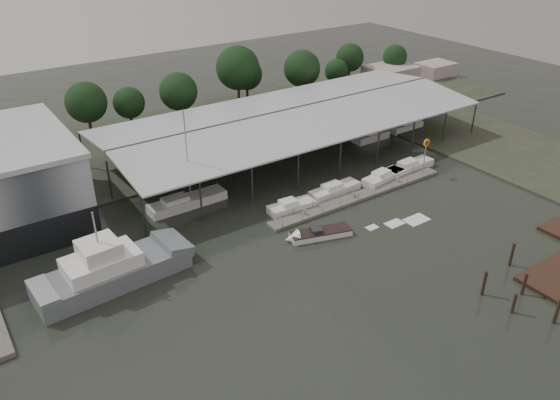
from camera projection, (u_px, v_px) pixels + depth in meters
ground at (316, 273)px, 57.20m from camera, size 200.00×200.00×0.00m
land_strip_far at (155, 145)px, 87.58m from camera, size 140.00×30.00×0.30m
land_strip_east at (501, 147)px, 86.81m from camera, size 20.00×60.00×0.30m
covered_boat_shed at (292, 113)px, 83.03m from camera, size 58.24×24.00×6.96m
floating_dock at (359, 196)px, 71.82m from camera, size 28.00×2.00×1.40m
shell_fuel_sign at (426, 150)px, 76.02m from camera, size 1.10×0.18×5.55m
distant_commercial_buildings at (405, 73)px, 118.10m from camera, size 22.00×8.00×4.00m
grey_trawler at (113, 269)px, 55.17m from camera, size 16.27×6.10×8.84m
white_sailboat at (186, 202)px, 69.55m from camera, size 10.32×2.71×13.00m
speedboat_underway at (315, 234)px, 63.14m from camera, size 18.46×7.13×2.00m
moored_cruiser_0 at (291, 207)px, 68.53m from camera, size 6.20×2.60×1.70m
moored_cruiser_1 at (334, 190)px, 72.54m from camera, size 7.63×2.49×1.70m
moored_cruiser_2 at (383, 177)px, 75.98m from camera, size 7.30×3.19×1.70m
moored_cruiser_3 at (409, 167)px, 78.98m from camera, size 8.43×2.67×1.70m
mooring_pilings at (525, 289)px, 53.10m from camera, size 6.95×8.29×3.40m
horizon_tree_line at (248, 75)px, 99.87m from camera, size 71.42×12.00×11.94m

